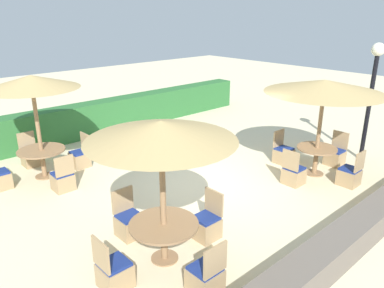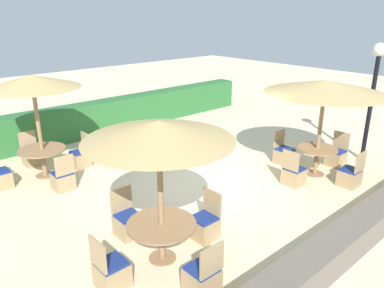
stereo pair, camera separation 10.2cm
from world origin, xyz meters
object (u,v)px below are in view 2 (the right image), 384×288
(parasol_front_left, at_px, (158,131))
(patio_chair_front_left_south, at_px, (203,278))
(parasol_back_left, at_px, (32,82))
(patio_chair_back_left_west, at_px, (0,178))
(patio_chair_front_left_west, at_px, (111,272))
(patio_chair_front_right_west, at_px, (293,175))
(patio_chair_front_left_east, at_px, (205,225))
(patio_chair_front_right_east, at_px, (336,156))
(patio_chair_back_left_east, at_px, (81,157))
(patio_chair_front_right_north, at_px, (284,154))
(round_table_back_left, at_px, (43,154))
(round_table_front_right, at_px, (317,154))
(parasol_front_right, at_px, (325,87))
(patio_chair_back_left_south, at_px, (63,179))
(lamp_post, at_px, (375,79))
(patio_chair_front_left_north, at_px, (128,223))
(patio_chair_back_left_north, at_px, (32,156))
(round_table_front_left, at_px, (162,230))
(patio_chair_front_right_south, at_px, (350,176))

(parasol_front_left, distance_m, patio_chair_front_left_south, 2.35)
(parasol_back_left, height_order, patio_chair_back_left_west, parasol_back_left)
(patio_chair_front_left_west, distance_m, patio_chair_front_right_west, 5.29)
(patio_chair_front_left_east, bearing_deg, parasol_front_left, 89.15)
(patio_chair_front_left_west, xyz_separation_m, patio_chair_front_right_east, (7.24, 0.13, 0.00))
(patio_chair_back_left_east, distance_m, patio_chair_front_right_north, 5.71)
(round_table_back_left, xyz_separation_m, round_table_front_right, (5.39, -4.68, -0.03))
(patio_chair_back_left_west, distance_m, parasol_front_right, 8.28)
(patio_chair_back_left_east, relative_size, patio_chair_back_left_south, 1.00)
(patio_chair_back_left_south, bearing_deg, lamp_post, -28.51)
(patio_chair_front_left_north, bearing_deg, parasol_back_left, -87.87)
(patio_chair_back_left_north, height_order, patio_chair_front_right_west, same)
(round_table_back_left, relative_size, patio_chair_back_left_north, 1.28)
(lamp_post, height_order, patio_chair_front_right_north, lamp_post)
(parasol_front_left, bearing_deg, parasol_front_right, 1.61)
(patio_chair_back_left_north, bearing_deg, patio_chair_front_right_east, 137.95)
(patio_chair_front_left_west, height_order, patio_chair_front_right_east, same)
(lamp_post, xyz_separation_m, patio_chair_front_left_north, (-7.21, 1.25, -2.09))
(patio_chair_back_left_east, xyz_separation_m, patio_chair_back_left_south, (-0.98, -1.06, 0.00))
(patio_chair_back_left_east, xyz_separation_m, parasol_front_left, (-0.84, -4.82, 2.09))
(patio_chair_front_left_east, bearing_deg, round_table_front_right, -87.80)
(patio_chair_front_left_west, bearing_deg, round_table_back_left, 170.13)
(parasol_front_right, bearing_deg, round_table_back_left, 139.02)
(patio_chair_back_left_north, relative_size, patio_chair_front_right_west, 1.00)
(parasol_back_left, distance_m, parasol_front_left, 4.83)
(patio_chair_back_left_east, height_order, patio_chair_front_right_east, same)
(patio_chair_back_left_south, xyz_separation_m, round_table_front_right, (5.35, -3.61, 0.32))
(patio_chair_back_left_east, relative_size, patio_chair_front_left_south, 1.00)
(patio_chair_back_left_west, bearing_deg, round_table_front_left, 14.48)
(patio_chair_back_left_north, bearing_deg, patio_chair_back_left_east, 133.79)
(patio_chair_back_left_west, height_order, parasol_front_right, parasol_front_right)
(patio_chair_front_left_east, xyz_separation_m, parasol_front_right, (4.20, 0.16, 2.09))
(parasol_front_right, bearing_deg, patio_chair_back_left_north, 133.20)
(patio_chair_back_left_east, height_order, patio_chair_front_left_south, same)
(patio_chair_front_left_north, relative_size, patio_chair_front_right_west, 1.00)
(parasol_back_left, bearing_deg, round_table_front_left, -87.88)
(patio_chair_front_left_east, height_order, patio_chair_front_right_west, same)
(patio_chair_front_right_south, bearing_deg, parasol_back_left, 133.94)
(patio_chair_front_right_south, distance_m, patio_chair_front_right_east, 1.33)
(patio_chair_back_left_north, relative_size, patio_chair_front_left_west, 1.00)
(patio_chair_front_left_east, relative_size, patio_chair_front_left_north, 1.00)
(parasol_front_left, xyz_separation_m, round_table_front_left, (0.00, 0.00, -1.78))
(patio_chair_back_left_south, bearing_deg, patio_chair_back_left_north, 89.78)
(patio_chair_front_left_south, bearing_deg, patio_chair_front_left_east, 45.10)
(patio_chair_front_left_south, bearing_deg, parasol_front_right, 13.07)
(round_table_back_left, distance_m, round_table_front_right, 7.14)
(parasol_back_left, bearing_deg, patio_chair_front_left_west, -99.87)
(patio_chair_back_left_south, xyz_separation_m, parasol_front_right, (5.35, -3.61, 2.09))
(round_table_front_left, distance_m, patio_chair_front_right_south, 5.31)
(round_table_front_left, relative_size, patio_chair_front_left_west, 1.29)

